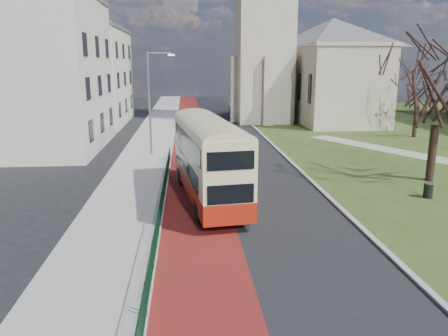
{
  "coord_description": "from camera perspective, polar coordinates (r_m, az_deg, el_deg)",
  "views": [
    {
      "loc": [
        -1.65,
        -16.67,
        7.31
      ],
      "look_at": [
        0.24,
        5.17,
        2.0
      ],
      "focal_mm": 35.0,
      "sensor_mm": 36.0,
      "label": 1
    }
  ],
  "objects": [
    {
      "name": "streetlamp",
      "position": [
        34.88,
        -9.48,
        8.97
      ],
      "size": [
        2.13,
        0.18,
        8.0
      ],
      "color": "gray",
      "rests_on": "pavement_west"
    },
    {
      "name": "bus",
      "position": [
        23.22,
        -2.07,
        1.55
      ],
      "size": [
        3.73,
        10.54,
        4.31
      ],
      "rotation": [
        0.0,
        0.0,
        0.13
      ],
      "color": "maroon",
      "rests_on": "ground"
    },
    {
      "name": "street_block_far",
      "position": [
        56.07,
        -18.04,
        11.39
      ],
      "size": [
        10.3,
        16.3,
        11.5
      ],
      "color": "beige",
      "rests_on": "ground"
    },
    {
      "name": "winter_tree_near",
      "position": [
        29.67,
        26.45,
        10.36
      ],
      "size": [
        7.98,
        7.98,
        9.11
      ],
      "rotation": [
        0.0,
        0.0,
        0.36
      ],
      "color": "black",
      "rests_on": "grass_green"
    },
    {
      "name": "litter_bin",
      "position": [
        26.55,
        25.13,
        -2.63
      ],
      "size": [
        0.62,
        0.62,
        0.86
      ],
      "rotation": [
        0.0,
        0.0,
        -0.17
      ],
      "color": "black",
      "rests_on": "grass_green"
    },
    {
      "name": "kerb_east",
      "position": [
        40.1,
        6.29,
        3.13
      ],
      "size": [
        0.25,
        80.0,
        0.13
      ],
      "primitive_type": "cube",
      "color": "#999993",
      "rests_on": "ground"
    },
    {
      "name": "kerb_west",
      "position": [
        37.4,
        -6.93,
        2.35
      ],
      "size": [
        0.25,
        120.0,
        0.13
      ],
      "primitive_type": "cube",
      "color": "#999993",
      "rests_on": "ground"
    },
    {
      "name": "road_carriageway",
      "position": [
        37.52,
        -0.04,
        2.39
      ],
      "size": [
        9.0,
        120.0,
        0.01
      ],
      "primitive_type": "cube",
      "color": "black",
      "rests_on": "ground"
    },
    {
      "name": "bus_lane",
      "position": [
        37.39,
        -4.17,
        2.32
      ],
      "size": [
        3.4,
        120.0,
        0.01
      ],
      "primitive_type": "cube",
      "color": "#591414",
      "rests_on": "ground"
    },
    {
      "name": "pedestrian_railing",
      "position": [
        21.79,
        -8.14,
        -4.6
      ],
      "size": [
        0.07,
        24.0,
        1.12
      ],
      "color": "#0C361F",
      "rests_on": "ground"
    },
    {
      "name": "gothic_church",
      "position": [
        56.79,
        10.15,
        19.31
      ],
      "size": [
        16.38,
        18.0,
        40.0
      ],
      "color": "#A09782",
      "rests_on": "ground"
    },
    {
      "name": "pavement_west",
      "position": [
        37.53,
        -9.98,
        2.27
      ],
      "size": [
        4.0,
        120.0,
        0.12
      ],
      "primitive_type": "cube",
      "color": "gray",
      "rests_on": "ground"
    },
    {
      "name": "winter_tree_far",
      "position": [
        47.25,
        24.15,
        10.1
      ],
      "size": [
        6.73,
        6.73,
        7.7
      ],
      "rotation": [
        0.0,
        0.0,
        -0.36
      ],
      "color": "black",
      "rests_on": "grass_green"
    },
    {
      "name": "street_block_near",
      "position": [
        40.6,
        -23.14,
        11.43
      ],
      "size": [
        10.3,
        14.3,
        13.0
      ],
      "color": "beige",
      "rests_on": "ground"
    },
    {
      "name": "ground",
      "position": [
        18.28,
        0.66,
        -9.96
      ],
      "size": [
        160.0,
        160.0,
        0.0
      ],
      "primitive_type": "plane",
      "color": "black",
      "rests_on": "ground"
    }
  ]
}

